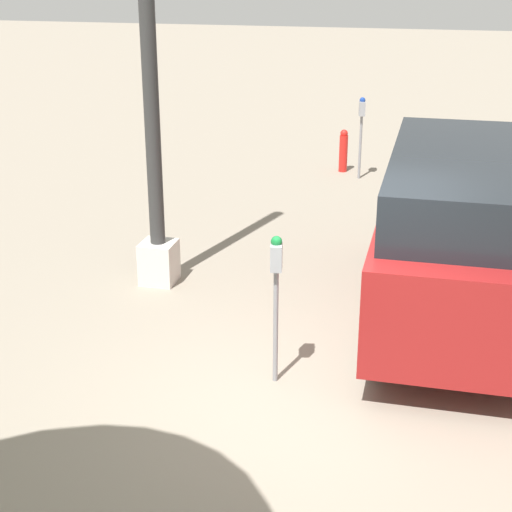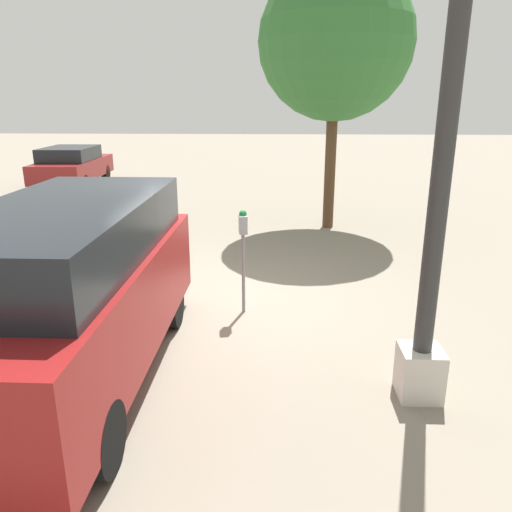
{
  "view_description": "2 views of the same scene",
  "coord_description": "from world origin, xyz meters",
  "px_view_note": "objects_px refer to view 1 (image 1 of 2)",
  "views": [
    {
      "loc": [
        -6.57,
        -1.02,
        4.05
      ],
      "look_at": [
        0.73,
        0.73,
        1.13
      ],
      "focal_mm": 55.0,
      "sensor_mm": 36.0,
      "label": 1
    },
    {
      "loc": [
        7.1,
        0.9,
        3.04
      ],
      "look_at": [
        0.43,
        0.61,
        0.94
      ],
      "focal_mm": 35.0,
      "sensor_mm": 36.0,
      "label": 2
    }
  ],
  "objects_px": {
    "lamp_post": "(152,108)",
    "parked_van": "(463,230)",
    "fire_hydrant": "(343,151)",
    "parking_meter_near": "(276,276)",
    "parking_meter_far": "(362,119)"
  },
  "relations": [
    {
      "from": "fire_hydrant",
      "to": "parking_meter_far",
      "type": "bearing_deg",
      "value": -139.68
    },
    {
      "from": "lamp_post",
      "to": "parked_van",
      "type": "bearing_deg",
      "value": -92.83
    },
    {
      "from": "parking_meter_near",
      "to": "parked_van",
      "type": "distance_m",
      "value": 2.63
    },
    {
      "from": "lamp_post",
      "to": "parked_van",
      "type": "xyz_separation_m",
      "value": [
        -0.19,
        -3.78,
        -1.19
      ]
    },
    {
      "from": "parking_meter_near",
      "to": "parked_van",
      "type": "xyz_separation_m",
      "value": [
        1.95,
        -1.76,
        -0.05
      ]
    },
    {
      "from": "parking_meter_far",
      "to": "parked_van",
      "type": "height_order",
      "value": "parked_van"
    },
    {
      "from": "parking_meter_near",
      "to": "parked_van",
      "type": "height_order",
      "value": "parked_van"
    },
    {
      "from": "parking_meter_far",
      "to": "parking_meter_near",
      "type": "bearing_deg",
      "value": 170.64
    },
    {
      "from": "lamp_post",
      "to": "parked_van",
      "type": "distance_m",
      "value": 3.97
    },
    {
      "from": "fire_hydrant",
      "to": "lamp_post",
      "type": "bearing_deg",
      "value": 165.32
    },
    {
      "from": "parking_meter_far",
      "to": "fire_hydrant",
      "type": "bearing_deg",
      "value": 30.61
    },
    {
      "from": "parked_van",
      "to": "fire_hydrant",
      "type": "distance_m",
      "value": 6.69
    },
    {
      "from": "lamp_post",
      "to": "parking_meter_far",
      "type": "bearing_deg",
      "value": -19.14
    },
    {
      "from": "parking_meter_far",
      "to": "lamp_post",
      "type": "distance_m",
      "value": 6.11
    },
    {
      "from": "parked_van",
      "to": "fire_hydrant",
      "type": "xyz_separation_m",
      "value": [
        6.29,
        2.18,
        -0.67
      ]
    }
  ]
}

